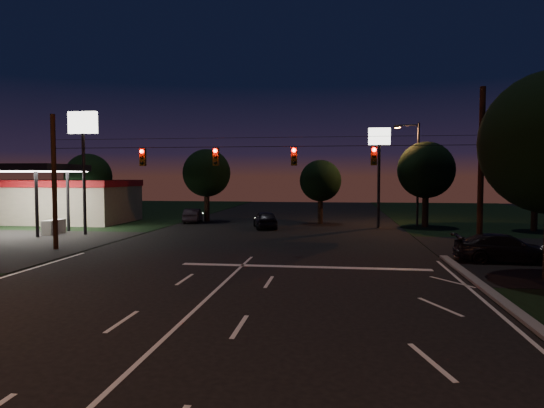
% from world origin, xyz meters
% --- Properties ---
extents(ground, '(140.00, 140.00, 0.00)m').
position_xyz_m(ground, '(0.00, 0.00, 0.00)').
color(ground, black).
rests_on(ground, ground).
extents(stop_bar, '(12.00, 0.50, 0.01)m').
position_xyz_m(stop_bar, '(3.00, 11.50, 0.01)').
color(stop_bar, silver).
rests_on(stop_bar, ground).
extents(utility_pole_right, '(0.30, 0.30, 9.00)m').
position_xyz_m(utility_pole_right, '(12.00, 15.00, 0.00)').
color(utility_pole_right, black).
rests_on(utility_pole_right, ground).
extents(utility_pole_left, '(0.28, 0.28, 8.00)m').
position_xyz_m(utility_pole_left, '(-12.00, 15.00, 0.00)').
color(utility_pole_left, black).
rests_on(utility_pole_left, ground).
extents(signal_span, '(24.00, 0.40, 1.56)m').
position_xyz_m(signal_span, '(-0.00, 14.96, 5.50)').
color(signal_span, black).
rests_on(signal_span, ground).
extents(gas_station, '(14.20, 16.10, 5.25)m').
position_xyz_m(gas_station, '(-21.86, 30.39, 2.38)').
color(gas_station, gray).
rests_on(gas_station, ground).
extents(pole_sign_left_near, '(2.20, 0.30, 9.10)m').
position_xyz_m(pole_sign_left_near, '(-14.00, 22.00, 6.98)').
color(pole_sign_left_near, black).
rests_on(pole_sign_left_near, ground).
extents(pole_sign_right, '(1.80, 0.30, 8.40)m').
position_xyz_m(pole_sign_right, '(8.00, 30.00, 6.24)').
color(pole_sign_right, black).
rests_on(pole_sign_right, ground).
extents(street_light_right_far, '(2.20, 0.35, 9.00)m').
position_xyz_m(street_light_right_far, '(11.24, 32.00, 5.24)').
color(street_light_right_far, black).
rests_on(street_light_right_far, ground).
extents(tree_far_a, '(4.20, 4.20, 6.42)m').
position_xyz_m(tree_far_a, '(-17.98, 30.12, 4.26)').
color(tree_far_a, black).
rests_on(tree_far_a, ground).
extents(tree_far_b, '(4.60, 4.60, 6.98)m').
position_xyz_m(tree_far_b, '(-7.98, 34.13, 4.61)').
color(tree_far_b, black).
rests_on(tree_far_b, ground).
extents(tree_far_c, '(3.80, 3.80, 5.86)m').
position_xyz_m(tree_far_c, '(3.02, 33.10, 3.90)').
color(tree_far_c, black).
rests_on(tree_far_c, ground).
extents(tree_far_d, '(4.80, 4.80, 7.30)m').
position_xyz_m(tree_far_d, '(12.02, 31.13, 4.83)').
color(tree_far_d, black).
rests_on(tree_far_d, ground).
extents(tree_far_e, '(4.00, 4.00, 6.18)m').
position_xyz_m(tree_far_e, '(20.02, 29.11, 4.11)').
color(tree_far_e, black).
rests_on(tree_far_e, ground).
extents(car_oncoming_a, '(2.79, 4.63, 1.48)m').
position_xyz_m(car_oncoming_a, '(-1.42, 28.39, 0.74)').
color(car_oncoming_a, black).
rests_on(car_oncoming_a, ground).
extents(car_oncoming_b, '(1.96, 4.13, 1.31)m').
position_xyz_m(car_oncoming_b, '(-9.00, 32.67, 0.65)').
color(car_oncoming_b, black).
rests_on(car_oncoming_b, ground).
extents(car_cross, '(5.02, 2.15, 1.44)m').
position_xyz_m(car_cross, '(12.99, 14.04, 0.72)').
color(car_cross, black).
rests_on(car_cross, ground).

